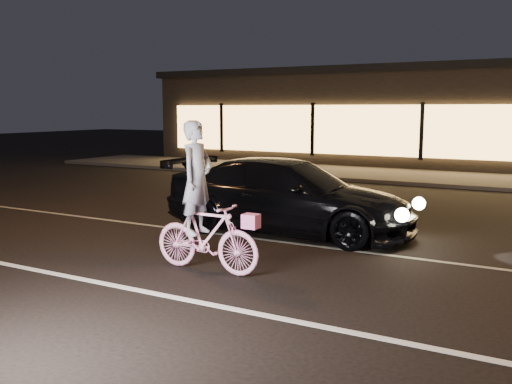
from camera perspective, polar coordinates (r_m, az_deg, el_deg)
The scene contains 7 objects.
ground at distance 9.16m, azimuth -5.67°, elevation -7.19°, with size 90.00×90.00×0.00m, color black.
lane_stripe_near at distance 8.03m, azimuth -11.85°, elevation -9.56°, with size 60.00×0.12×0.01m, color silver.
lane_stripe_far at distance 10.81m, azimuth 0.39°, elevation -4.73°, with size 60.00×0.10×0.01m, color gray.
sidewalk at distance 21.00m, azimuth 14.95°, elevation 1.52°, with size 30.00×4.00×0.12m, color #383533.
storefront at distance 26.69m, azimuth 18.30°, elevation 7.26°, with size 25.40×8.42×4.20m.
cyclist at distance 8.61m, azimuth -5.25°, elevation -2.66°, with size 1.81×0.62×2.28m.
sedan at distance 11.32m, azimuth 3.28°, elevation -0.41°, with size 5.08×2.16×1.46m.
Camera 1 is at (5.05, -7.24, 2.44)m, focal length 40.00 mm.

